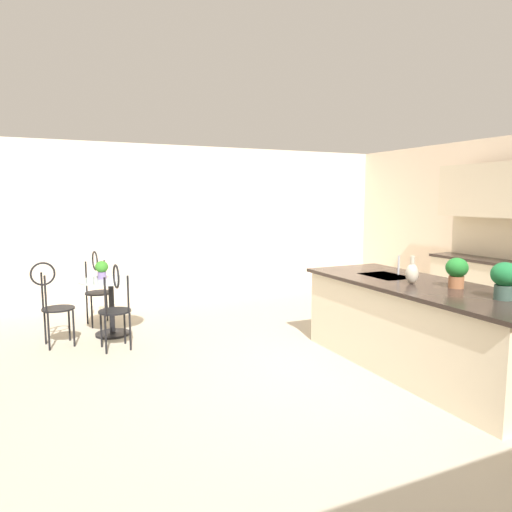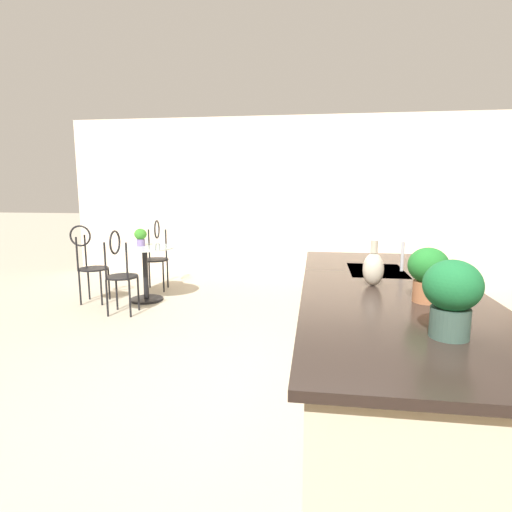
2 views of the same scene
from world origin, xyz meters
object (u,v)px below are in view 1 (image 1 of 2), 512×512
object	(u,v)px
chair_by_island	(53,300)
chair_near_window	(115,303)
bistro_table	(112,302)
potted_plant_on_table	(102,269)
chair_toward_desk	(98,284)
vase_on_counter	(412,273)
potted_plant_counter_far	(505,278)
potted_plant_counter_near	(457,271)

from	to	relation	value
chair_by_island	chair_near_window	bearing A→B (deg)	54.84
bistro_table	chair_near_window	size ratio (longest dim) A/B	0.77
potted_plant_on_table	chair_toward_desk	bearing A→B (deg)	-179.47
bistro_table	vase_on_counter	world-z (taller)	vase_on_counter
potted_plant_on_table	potted_plant_counter_far	size ratio (longest dim) A/B	0.72
chair_by_island	potted_plant_counter_near	xyz separation A→B (m)	(2.77, 3.58, 0.52)
chair_near_window	bistro_table	bearing A→B (deg)	176.59
chair_toward_desk	potted_plant_on_table	size ratio (longest dim) A/B	4.43
chair_near_window	chair_by_island	xyz separation A→B (m)	(-0.47, -0.66, 0.00)
bistro_table	chair_by_island	world-z (taller)	chair_by_island
chair_toward_desk	potted_plant_counter_near	distance (m)	4.70
potted_plant_counter_far	potted_plant_counter_near	xyz separation A→B (m)	(-0.55, 0.04, -0.02)
chair_toward_desk	vase_on_counter	size ratio (longest dim) A/B	3.62
chair_toward_desk	potted_plant_counter_far	xyz separation A→B (m)	(4.16, 2.93, 0.53)
potted_plant_on_table	vase_on_counter	distance (m)	3.85
potted_plant_counter_far	vase_on_counter	xyz separation A→B (m)	(-0.90, -0.19, -0.08)
bistro_table	vase_on_counter	bearing A→B (deg)	45.34
chair_near_window	vase_on_counter	distance (m)	3.34
chair_near_window	potted_plant_counter_far	size ratio (longest dim) A/B	3.19
bistro_table	chair_by_island	distance (m)	0.74
chair_toward_desk	potted_plant_counter_near	world-z (taller)	potted_plant_counter_near
bistro_table	chair_by_island	size ratio (longest dim) A/B	0.77
potted_plant_on_table	potted_plant_counter_far	distance (m)	4.65
chair_near_window	potted_plant_on_table	distance (m)	0.82
potted_plant_on_table	vase_on_counter	size ratio (longest dim) A/B	0.82
chair_by_island	potted_plant_counter_far	size ratio (longest dim) A/B	3.19
chair_near_window	vase_on_counter	size ratio (longest dim) A/B	3.62
potted_plant_counter_far	vase_on_counter	bearing A→B (deg)	-167.97
potted_plant_counter_far	potted_plant_counter_near	world-z (taller)	potted_plant_counter_far
bistro_table	potted_plant_counter_far	xyz separation A→B (m)	(3.50, 2.83, 0.66)
vase_on_counter	bistro_table	bearing A→B (deg)	-134.66
vase_on_counter	chair_near_window	bearing A→B (deg)	-126.06
chair_by_island	potted_plant_counter_far	bearing A→B (deg)	46.80
potted_plant_counter_far	vase_on_counter	size ratio (longest dim) A/B	1.13
potted_plant_counter_near	bistro_table	bearing A→B (deg)	-135.81
chair_by_island	potted_plant_counter_far	distance (m)	4.87
potted_plant_counter_far	vase_on_counter	distance (m)	0.92
chair_near_window	vase_on_counter	xyz separation A→B (m)	(1.95, 2.67, 0.46)
chair_near_window	vase_on_counter	world-z (taller)	vase_on_counter
chair_by_island	potted_plant_counter_near	bearing A→B (deg)	52.28
chair_toward_desk	vase_on_counter	world-z (taller)	vase_on_counter
potted_plant_counter_near	vase_on_counter	world-z (taller)	potted_plant_counter_near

